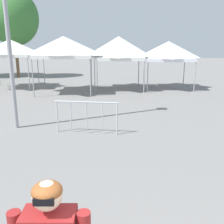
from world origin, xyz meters
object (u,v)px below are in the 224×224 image
object	(u,v)px
canopy_tent_right_of_center	(11,48)
canopy_tent_left_of_center	(119,48)
tree_behind_tents_center	(14,18)
canopy_tent_far_left	(64,47)
crowd_barrier_by_lift	(87,111)
canopy_tent_behind_right	(169,51)

from	to	relation	value
canopy_tent_right_of_center	canopy_tent_left_of_center	world-z (taller)	canopy_tent_left_of_center
canopy_tent_right_of_center	tree_behind_tents_center	xyz separation A→B (m)	(-1.93, 6.34, 2.64)
canopy_tent_far_left	crowd_barrier_by_lift	bearing A→B (deg)	-75.23
canopy_tent_behind_right	canopy_tent_left_of_center	bearing A→B (deg)	-173.95
canopy_tent_right_of_center	canopy_tent_far_left	size ratio (longest dim) A/B	0.92
canopy_tent_far_left	crowd_barrier_by_lift	world-z (taller)	canopy_tent_far_left
tree_behind_tents_center	crowd_barrier_by_lift	distance (m)	18.66
crowd_barrier_by_lift	canopy_tent_left_of_center	bearing A→B (deg)	82.15
canopy_tent_right_of_center	canopy_tent_behind_right	size ratio (longest dim) A/B	1.02
canopy_tent_behind_right	canopy_tent_far_left	bearing A→B (deg)	-166.65
canopy_tent_far_left	canopy_tent_behind_right	distance (m)	6.96
canopy_tent_right_of_center	canopy_tent_left_of_center	xyz separation A→B (m)	(7.39, -0.58, -0.01)
canopy_tent_right_of_center	canopy_tent_left_of_center	bearing A→B (deg)	-4.45
canopy_tent_behind_right	tree_behind_tents_center	distance (m)	14.57
canopy_tent_behind_right	tree_behind_tents_center	xyz separation A→B (m)	(-12.69, 6.56, 2.84)
canopy_tent_behind_right	canopy_tent_right_of_center	bearing A→B (deg)	178.84
canopy_tent_behind_right	crowd_barrier_by_lift	xyz separation A→B (m)	(-4.65, -9.63, -1.76)
canopy_tent_far_left	canopy_tent_left_of_center	bearing A→B (deg)	20.19
canopy_tent_right_of_center	canopy_tent_far_left	xyz separation A→B (m)	(4.00, -1.82, 0.06)
canopy_tent_far_left	canopy_tent_behind_right	size ratio (longest dim) A/B	1.11
canopy_tent_behind_right	crowd_barrier_by_lift	world-z (taller)	canopy_tent_behind_right
canopy_tent_behind_right	tree_behind_tents_center	world-z (taller)	tree_behind_tents_center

